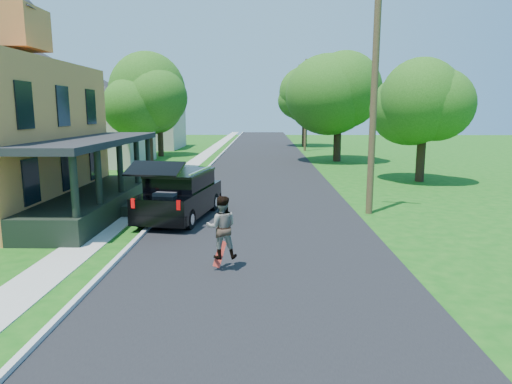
{
  "coord_description": "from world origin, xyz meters",
  "views": [
    {
      "loc": [
        0.1,
        -12.5,
        4.21
      ],
      "look_at": [
        -0.16,
        3.0,
        1.45
      ],
      "focal_mm": 32.0,
      "sensor_mm": 36.0,
      "label": 1
    }
  ],
  "objects_px": {
    "black_suv": "(180,195)",
    "utility_pole_near": "(374,92)",
    "skateboarder": "(222,227)",
    "tree_right_near": "(424,101)"
  },
  "relations": [
    {
      "from": "black_suv",
      "to": "utility_pole_near",
      "type": "relative_size",
      "value": 0.58
    },
    {
      "from": "tree_right_near",
      "to": "skateboarder",
      "type": "bearing_deg",
      "value": -123.46
    },
    {
      "from": "black_suv",
      "to": "skateboarder",
      "type": "distance_m",
      "value": 6.39
    },
    {
      "from": "skateboarder",
      "to": "utility_pole_near",
      "type": "height_order",
      "value": "utility_pole_near"
    },
    {
      "from": "skateboarder",
      "to": "utility_pole_near",
      "type": "bearing_deg",
      "value": -132.44
    },
    {
      "from": "black_suv",
      "to": "tree_right_near",
      "type": "bearing_deg",
      "value": 47.44
    },
    {
      "from": "skateboarder",
      "to": "tree_right_near",
      "type": "xyz_separation_m",
      "value": [
        10.54,
        15.95,
        3.57
      ]
    },
    {
      "from": "skateboarder",
      "to": "tree_right_near",
      "type": "bearing_deg",
      "value": -127.77
    },
    {
      "from": "black_suv",
      "to": "tree_right_near",
      "type": "relative_size",
      "value": 0.76
    },
    {
      "from": "utility_pole_near",
      "to": "skateboarder",
      "type": "bearing_deg",
      "value": -115.17
    }
  ]
}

